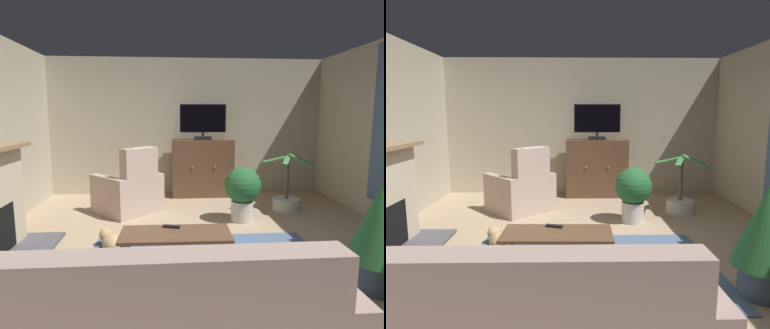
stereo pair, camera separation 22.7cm
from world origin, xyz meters
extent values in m
cube|color=tan|center=(0.00, 0.00, -0.02)|extent=(5.94, 6.90, 0.04)
cube|color=#B2A88E|center=(0.00, 3.20, 1.33)|extent=(5.94, 0.10, 2.65)
cube|color=slate|center=(-0.01, -0.19, 0.01)|extent=(2.59, 1.78, 0.01)
cube|color=#4C4C51|center=(-2.03, 0.05, 0.02)|extent=(0.50, 1.69, 0.04)
cube|color=#402A1C|center=(0.26, 2.85, 0.03)|extent=(1.11, 0.36, 0.06)
cube|color=brown|center=(0.26, 2.85, 0.55)|extent=(1.17, 0.42, 1.10)
sphere|color=tan|center=(0.05, 2.62, 0.60)|extent=(0.03, 0.03, 0.03)
sphere|color=tan|center=(0.47, 2.62, 0.60)|extent=(0.03, 0.03, 0.03)
cube|color=black|center=(0.26, 2.80, 1.13)|extent=(0.31, 0.20, 0.06)
cylinder|color=black|center=(0.26, 2.80, 1.20)|extent=(0.04, 0.04, 0.08)
cube|color=black|center=(0.26, 2.80, 1.50)|extent=(0.87, 0.05, 0.52)
cube|color=black|center=(0.26, 2.77, 1.50)|extent=(0.83, 0.01, 0.48)
cube|color=brown|center=(-0.35, -0.40, 0.45)|extent=(1.07, 0.49, 0.03)
cylinder|color=brown|center=(0.13, -0.23, 0.22)|extent=(0.04, 0.04, 0.44)
cylinder|color=brown|center=(-0.83, -0.21, 0.22)|extent=(0.04, 0.04, 0.44)
cylinder|color=brown|center=(0.12, -0.60, 0.22)|extent=(0.04, 0.04, 0.44)
cylinder|color=brown|center=(-0.84, -0.57, 0.22)|extent=(0.04, 0.04, 0.44)
cube|color=black|center=(-0.39, -0.26, 0.48)|extent=(0.18, 0.10, 0.02)
cube|color=#A3897F|center=(-0.40, -1.93, 0.67)|extent=(1.73, 0.20, 0.51)
cube|color=#A3897F|center=(-1.34, -1.59, 0.32)|extent=(0.15, 0.89, 0.64)
cube|color=#A3897F|center=(0.54, -1.59, 0.32)|extent=(0.15, 0.89, 0.64)
cube|color=slate|center=(-0.09, -1.72, 0.54)|extent=(0.37, 0.15, 0.36)
cube|color=#BC9E8E|center=(-1.07, 1.90, 0.21)|extent=(1.01, 1.02, 0.42)
cube|color=#BC9E8E|center=(-0.85, 1.66, 0.75)|extent=(0.57, 0.55, 0.64)
cube|color=#BC9E8E|center=(-1.34, 1.65, 0.31)|extent=(0.66, 0.70, 0.62)
cube|color=#BC9E8E|center=(-0.80, 2.15, 0.31)|extent=(0.66, 0.70, 0.62)
cube|color=white|center=(-0.80, 1.61, 0.97)|extent=(0.29, 0.27, 0.24)
cylinder|color=beige|center=(1.54, 1.74, 0.10)|extent=(0.44, 0.44, 0.20)
cylinder|color=brown|center=(1.54, 1.74, 0.51)|extent=(0.06, 0.06, 0.62)
cube|color=#3D7F42|center=(1.73, 1.75, 0.86)|extent=(0.37, 0.10, 0.16)
cube|color=#3D7F42|center=(1.71, 1.95, 0.86)|extent=(0.40, 0.46, 0.12)
cube|color=#3D7F42|center=(1.48, 1.89, 0.86)|extent=(0.18, 0.33, 0.13)
cube|color=#3D7F42|center=(1.32, 1.71, 0.86)|extent=(0.45, 0.15, 0.10)
cube|color=#3D7F42|center=(1.45, 1.57, 0.86)|extent=(0.24, 0.38, 0.10)
cube|color=#3D7F42|center=(1.68, 1.57, 0.86)|extent=(0.34, 0.38, 0.17)
cylinder|color=#3D4C5B|center=(1.46, -0.75, 0.14)|extent=(0.40, 0.40, 0.28)
cone|color=#235B2D|center=(1.46, -0.75, 0.64)|extent=(0.56, 0.56, 0.71)
cylinder|color=beige|center=(0.68, 1.27, 0.15)|extent=(0.33, 0.33, 0.31)
sphere|color=#235B2D|center=(0.68, 1.27, 0.54)|extent=(0.54, 0.54, 0.54)
ellipsoid|color=tan|center=(-1.06, 0.25, 0.11)|extent=(0.36, 0.43, 0.22)
sphere|color=tan|center=(-1.17, 0.46, 0.14)|extent=(0.16, 0.16, 0.16)
cone|color=tan|center=(-1.21, 0.44, 0.22)|extent=(0.04, 0.04, 0.04)
cone|color=tan|center=(-1.13, 0.48, 0.22)|extent=(0.04, 0.04, 0.04)
cylinder|color=tan|center=(-0.97, -0.03, 0.07)|extent=(0.13, 0.21, 0.05)
camera|label=1|loc=(-0.44, -3.43, 1.59)|focal=31.02mm
camera|label=2|loc=(-0.21, -3.44, 1.59)|focal=31.02mm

